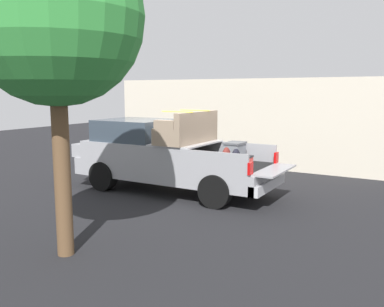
% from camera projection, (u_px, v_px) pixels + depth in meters
% --- Properties ---
extents(ground_plane, '(40.00, 40.00, 0.00)m').
position_uv_depth(ground_plane, '(173.00, 191.00, 11.42)').
color(ground_plane, black).
extents(pickup_truck, '(6.05, 2.06, 2.23)m').
position_uv_depth(pickup_truck, '(162.00, 155.00, 11.46)').
color(pickup_truck, gray).
rests_on(pickup_truck, ground_plane).
extents(building_facade, '(10.41, 0.36, 3.18)m').
position_uv_depth(building_facade, '(239.00, 123.00, 15.13)').
color(building_facade, beige).
rests_on(building_facade, ground_plane).
extents(tree_background, '(2.82, 2.82, 5.31)m').
position_uv_depth(tree_background, '(55.00, 18.00, 6.43)').
color(tree_background, brown).
rests_on(tree_background, ground_plane).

